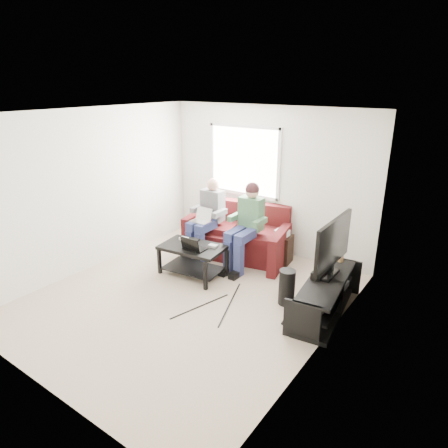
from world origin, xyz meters
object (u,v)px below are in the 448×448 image
(sofa, at_px, (237,237))
(tv_stand, at_px, (325,298))
(tv, at_px, (333,244))
(coffee_table, at_px, (193,253))
(subwoofer, at_px, (287,287))
(end_table, at_px, (281,248))

(sofa, distance_m, tv_stand, 2.27)
(tv, bearing_deg, tv_stand, -88.53)
(sofa, bearing_deg, tv, -22.44)
(coffee_table, height_order, tv, tv)
(subwoofer, relative_size, end_table, 0.87)
(end_table, bearing_deg, tv_stand, -41.37)
(tv_stand, bearing_deg, coffee_table, -175.85)
(coffee_table, bearing_deg, tv, 6.77)
(tv, relative_size, end_table, 1.85)
(coffee_table, bearing_deg, tv_stand, 4.15)
(sofa, distance_m, coffee_table, 1.11)
(sofa, bearing_deg, tv_stand, -24.75)
(tv_stand, bearing_deg, tv, 91.47)
(subwoofer, bearing_deg, tv, 20.06)
(sofa, height_order, end_table, sofa)
(tv_stand, distance_m, tv, 0.75)
(coffee_table, distance_m, tv, 2.27)
(sofa, distance_m, subwoofer, 1.85)
(tv_stand, xyz_separation_m, end_table, (-1.23, 1.09, 0.04))
(tv, bearing_deg, sofa, 157.56)
(tv_stand, relative_size, tv, 1.44)
(tv_stand, height_order, subwoofer, subwoofer)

